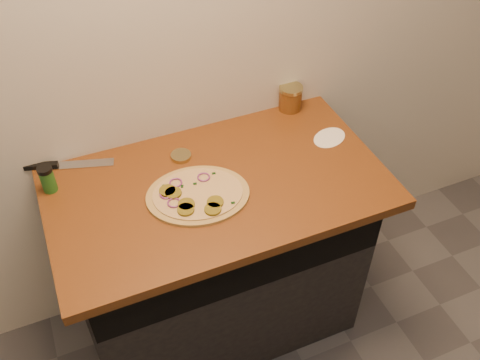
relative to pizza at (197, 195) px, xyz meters
name	(u,v)px	position (x,y,z in m)	size (l,w,h in m)	color
cabinet	(218,259)	(0.09, 0.07, -0.48)	(1.10, 0.60, 0.86)	black
countertop	(217,186)	(0.09, 0.04, -0.03)	(1.20, 0.70, 0.04)	brown
pizza	(197,195)	(0.00, 0.00, 0.00)	(0.42, 0.42, 0.02)	tan
chefs_knife	(61,165)	(-0.41, 0.34, 0.00)	(0.32, 0.12, 0.02)	#B7BAC1
mason_jar_lid	(181,156)	(0.01, 0.22, 0.00)	(0.08, 0.08, 0.02)	tan
salsa_jar	(290,98)	(0.53, 0.34, 0.04)	(0.10, 0.10, 0.11)	#A31110
spice_shaker	(47,179)	(-0.46, 0.23, 0.04)	(0.05, 0.05, 0.10)	#215A1C
flour_spill	(329,138)	(0.58, 0.11, -0.01)	(0.15, 0.15, 0.00)	white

